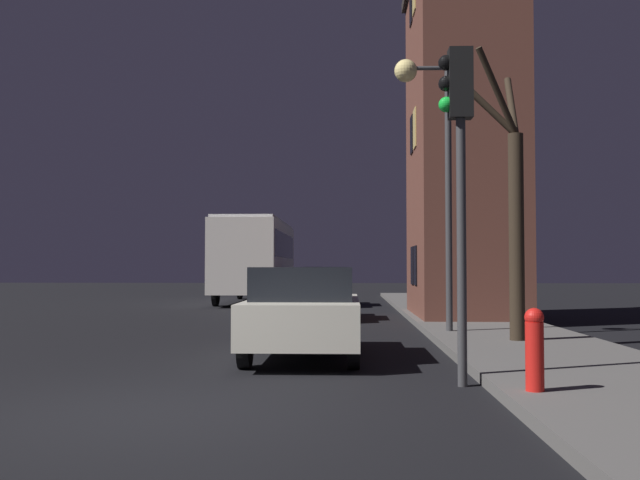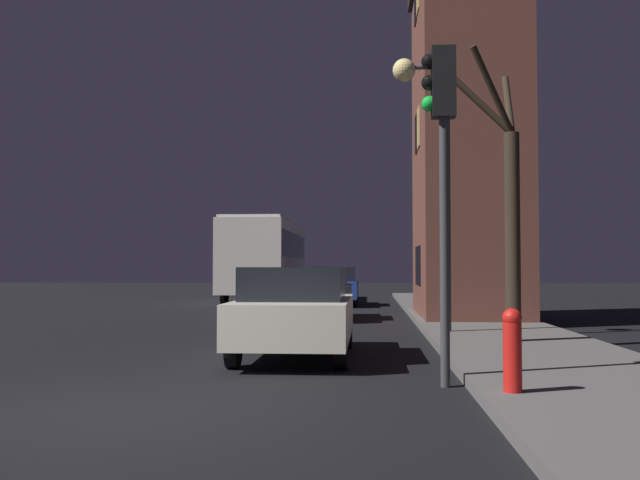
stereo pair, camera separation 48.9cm
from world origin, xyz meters
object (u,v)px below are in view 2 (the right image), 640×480
object	(u,v)px
traffic_light	(441,142)
bus	(266,254)
car_near_lane	(296,310)
streetlamp	(425,129)
fire_hydrant	(512,348)
car_far_lane	(334,285)
car_mid_lane	(319,292)
bare_tree	(508,207)

from	to	relation	value
traffic_light	bus	xyz separation A→B (m)	(-5.35, 21.22, -1.03)
traffic_light	car_near_lane	bearing A→B (deg)	127.57
streetlamp	car_near_lane	size ratio (longest dim) A/B	1.38
bus	fire_hydrant	xyz separation A→B (m)	(5.98, -22.40, -1.43)
traffic_light	car_far_lane	bearing A→B (deg)	96.94
bus	car_near_lane	size ratio (longest dim) A/B	2.24
traffic_light	car_mid_lane	world-z (taller)	traffic_light
traffic_light	car_far_lane	distance (m)	19.24
traffic_light	bus	size ratio (longest dim) A/B	0.46
bare_tree	car_mid_lane	world-z (taller)	bare_tree
bare_tree	bus	xyz separation A→B (m)	(-7.00, 16.94, -0.56)
car_near_lane	fire_hydrant	bearing A→B (deg)	-55.05
bare_tree	fire_hydrant	world-z (taller)	bare_tree
streetlamp	car_near_lane	distance (m)	5.56
bare_tree	car_near_lane	xyz separation A→B (m)	(-3.78, -1.51, -1.83)
bus	traffic_light	bearing A→B (deg)	-75.86
traffic_light	bus	bearing A→B (deg)	104.14
streetlamp	bus	distance (m)	16.25
bus	car_mid_lane	distance (m)	10.13
bus	car_far_lane	size ratio (longest dim) A/B	2.23
streetlamp	car_far_lane	size ratio (longest dim) A/B	1.38
fire_hydrant	bare_tree	bearing A→B (deg)	79.38
car_near_lane	car_mid_lane	distance (m)	8.85
bare_tree	car_far_lane	bearing A→B (deg)	105.10
streetlamp	traffic_light	xyz separation A→B (m)	(-0.28, -6.17, -1.37)
traffic_light	bare_tree	bearing A→B (deg)	68.89
traffic_light	fire_hydrant	bearing A→B (deg)	-61.91
car_mid_lane	traffic_light	bearing A→B (deg)	-78.39
fire_hydrant	bus	bearing A→B (deg)	104.93
car_far_lane	car_near_lane	bearing A→B (deg)	-89.37
traffic_light	car_near_lane	world-z (taller)	traffic_light
bare_tree	car_far_lane	xyz separation A→B (m)	(-3.96, 14.68, -1.83)
car_far_lane	fire_hydrant	size ratio (longest dim) A/B	4.67
bare_tree	car_near_lane	size ratio (longest dim) A/B	1.26
car_far_lane	fire_hydrant	bearing A→B (deg)	-81.70
streetlamp	car_near_lane	xyz separation A→B (m)	(-2.41, -3.40, -3.67)
car_mid_lane	bare_tree	bearing A→B (deg)	-61.17
bus	car_near_lane	world-z (taller)	bus
traffic_light	fire_hydrant	distance (m)	2.80
car_mid_lane	fire_hydrant	world-z (taller)	car_mid_lane
traffic_light	fire_hydrant	size ratio (longest dim) A/B	4.75
bus	car_mid_lane	world-z (taller)	bus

